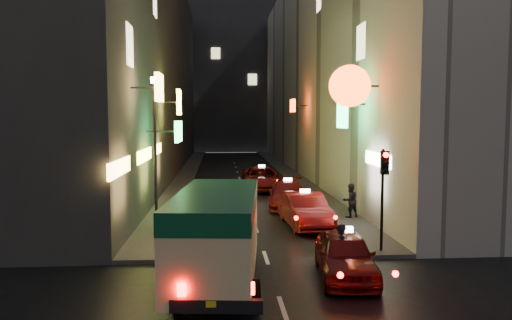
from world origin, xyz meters
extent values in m
cube|color=#383533|center=(-8.00, 34.00, 9.00)|extent=(6.00, 52.00, 18.00)
cube|color=#FFBE59|center=(-3.89, 12.10, 5.89)|extent=(0.18, 1.51, 1.10)
cube|color=#2EEA72|center=(-3.49, 16.05, 4.07)|extent=(0.18, 2.33, 1.00)
cube|color=#FFF73F|center=(-3.93, 22.17, 5.64)|extent=(0.18, 1.44, 1.51)
cube|color=#FFBE59|center=(-4.98, 9.50, 3.00)|extent=(0.10, 3.54, 0.55)
cube|color=#FFF73F|center=(-4.98, 15.20, 3.00)|extent=(0.10, 3.93, 0.55)
cube|color=#FFBE59|center=(-4.98, 20.10, 3.00)|extent=(0.10, 2.59, 0.55)
cube|color=#FFE5B2|center=(-4.99, 12.00, 7.50)|extent=(0.06, 1.30, 1.60)
cube|color=#FFE5B2|center=(-4.99, 20.00, 11.00)|extent=(0.06, 1.30, 1.60)
cube|color=#B7B3A8|center=(8.00, 34.00, 9.00)|extent=(6.00, 52.00, 18.00)
cylinder|color=#FF400C|center=(3.79, 12.31, 6.01)|extent=(1.71, 0.18, 1.71)
cube|color=#2EEA72|center=(3.96, 14.16, 5.32)|extent=(0.18, 1.38, 2.13)
cube|color=#FF400C|center=(3.86, 28.75, 5.62)|extent=(0.18, 1.57, 0.94)
cube|color=white|center=(4.98, 12.17, 3.00)|extent=(0.10, 3.17, 0.55)
cube|color=#FFE5B2|center=(4.99, 15.00, 8.20)|extent=(0.06, 1.30, 1.60)
cube|color=#37373C|center=(0.00, 66.00, 11.00)|extent=(30.00, 10.00, 22.00)
cube|color=#4B4846|center=(-4.25, 34.00, 0.07)|extent=(1.50, 52.00, 0.15)
cube|color=#4B4846|center=(4.25, 34.00, 0.07)|extent=(1.50, 52.00, 0.15)
cube|color=beige|center=(-1.63, 5.87, 1.49)|extent=(2.69, 6.24, 2.22)
cube|color=#0E4729|center=(-1.63, 5.87, 2.35)|extent=(2.72, 6.26, 0.56)
cube|color=black|center=(-1.63, 6.17, 1.72)|extent=(2.49, 3.83, 0.50)
cube|color=black|center=(-1.63, 2.89, 0.54)|extent=(2.09, 0.38, 0.30)
cube|color=#FF0A05|center=(-2.38, 2.82, 0.94)|extent=(0.18, 0.06, 0.28)
cube|color=#FF0A05|center=(-0.87, 2.82, 0.94)|extent=(0.18, 0.06, 0.28)
cylinder|color=black|center=(-2.57, 7.80, 0.38)|extent=(0.22, 0.77, 0.77)
cylinder|color=black|center=(-0.69, 3.93, 0.38)|extent=(0.22, 0.77, 0.77)
imported|color=#630E0E|center=(2.13, 6.23, 0.79)|extent=(2.54, 5.15, 1.58)
cube|color=white|center=(2.13, 6.23, 1.67)|extent=(0.44, 0.22, 0.16)
sphere|color=#FF0A05|center=(1.43, 3.98, 0.81)|extent=(0.16, 0.16, 0.16)
sphere|color=#FF0A05|center=(2.83, 3.98, 0.81)|extent=(0.16, 0.16, 0.16)
imported|color=#630E0E|center=(2.13, 13.19, 0.86)|extent=(2.66, 5.57, 1.72)
cube|color=white|center=(2.13, 13.19, 1.81)|extent=(0.43, 0.21, 0.16)
sphere|color=#FF0A05|center=(1.37, 10.74, 0.88)|extent=(0.16, 0.16, 0.16)
sphere|color=#FF0A05|center=(2.90, 10.74, 0.88)|extent=(0.16, 0.16, 0.16)
imported|color=#630E0E|center=(2.04, 17.99, 0.81)|extent=(2.71, 5.30, 1.62)
cube|color=white|center=(2.04, 17.99, 1.71)|extent=(0.44, 0.23, 0.16)
sphere|color=#FF0A05|center=(1.32, 15.68, 0.83)|extent=(0.16, 0.16, 0.16)
sphere|color=#FF0A05|center=(2.75, 15.68, 0.83)|extent=(0.16, 0.16, 0.16)
imported|color=#630E0E|center=(1.21, 24.47, 0.87)|extent=(2.25, 5.46, 1.74)
cube|color=white|center=(1.21, 24.47, 1.83)|extent=(0.42, 0.18, 0.16)
sphere|color=#FF0A05|center=(0.44, 21.99, 0.89)|extent=(0.16, 0.16, 0.16)
sphere|color=#FF0A05|center=(1.97, 21.99, 0.89)|extent=(0.16, 0.16, 0.16)
imported|color=black|center=(2.04, 6.21, 0.91)|extent=(0.42, 0.62, 1.82)
imported|color=black|center=(4.42, 14.33, 1.03)|extent=(0.76, 0.60, 1.76)
cylinder|color=black|center=(4.00, 8.60, 1.90)|extent=(0.10, 0.10, 3.50)
cube|color=black|center=(4.00, 8.42, 3.20)|extent=(0.26, 0.18, 0.80)
sphere|color=#FF0A05|center=(4.00, 8.31, 3.47)|extent=(0.18, 0.18, 0.18)
sphere|color=black|center=(4.00, 8.31, 3.20)|extent=(0.17, 0.17, 0.17)
sphere|color=black|center=(4.00, 8.31, 2.93)|extent=(0.17, 0.17, 0.17)
cylinder|color=black|center=(-4.20, 13.00, 3.15)|extent=(0.12, 0.12, 6.00)
cylinder|color=#FFE5BF|center=(-4.20, 13.00, 6.25)|extent=(0.28, 0.28, 0.25)
camera|label=1|loc=(-1.53, -7.90, 4.69)|focal=35.00mm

